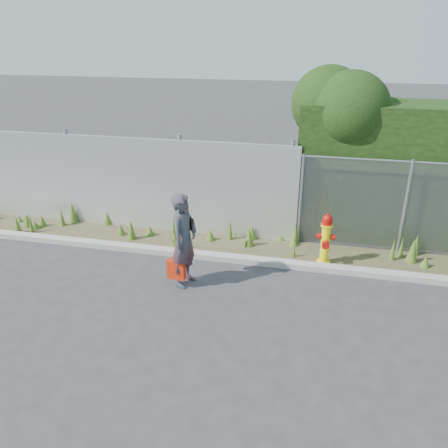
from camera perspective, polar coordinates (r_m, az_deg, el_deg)
ground at (r=7.58m, az=-0.10°, el=-11.33°), size 80.00×80.00×0.00m
curb at (r=9.06m, az=2.41°, el=-4.63°), size 16.00×0.22×0.12m
weed_strip at (r=9.64m, az=3.20°, el=-2.25°), size 16.00×1.31×0.54m
corrugated_fence at (r=10.68m, az=-13.73°, el=5.27°), size 8.50×0.21×2.30m
fire_hydrant at (r=9.00m, az=13.11°, el=-2.02°), size 0.37×0.33×1.11m
woman at (r=7.96m, az=-5.23°, el=-2.12°), size 0.56×0.73×1.80m
red_tote_bag at (r=8.13m, az=-6.26°, el=-5.95°), size 0.34×0.12×0.44m
black_shoulder_bag at (r=8.02m, az=-4.94°, el=0.02°), size 0.26×0.11×0.20m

